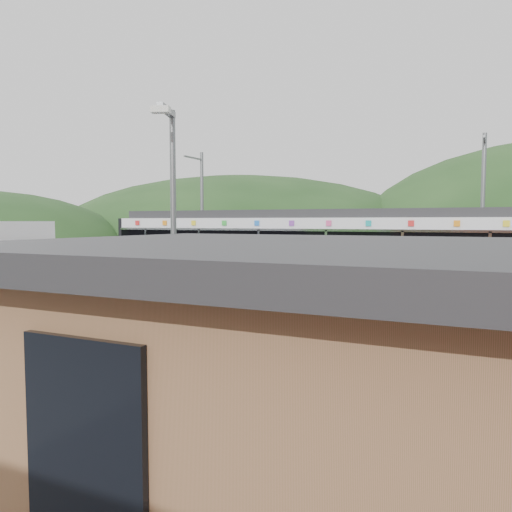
% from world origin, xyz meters
% --- Properties ---
extents(ground, '(120.00, 120.00, 0.00)m').
position_xyz_m(ground, '(0.00, 0.00, 0.00)').
color(ground, '#4C4C4F').
rests_on(ground, ground).
extents(hills, '(146.00, 149.00, 26.00)m').
position_xyz_m(hills, '(6.19, 5.29, 0.00)').
color(hills, '#1E3D19').
rests_on(hills, ground).
extents(platform, '(26.00, 3.20, 0.30)m').
position_xyz_m(platform, '(0.00, 3.30, 0.15)').
color(platform, '#9E9E99').
rests_on(platform, ground).
extents(yellow_line, '(26.00, 0.10, 0.01)m').
position_xyz_m(yellow_line, '(0.00, 2.00, 0.30)').
color(yellow_line, yellow).
rests_on(yellow_line, platform).
extents(train, '(20.44, 3.01, 3.74)m').
position_xyz_m(train, '(0.85, 6.00, 2.06)').
color(train, black).
rests_on(train, ground).
extents(catenary_mast_west, '(0.18, 1.80, 7.00)m').
position_xyz_m(catenary_mast_west, '(-7.00, 8.56, 3.65)').
color(catenary_mast_west, slate).
rests_on(catenary_mast_west, ground).
extents(catenary_mast_east, '(0.18, 1.80, 7.00)m').
position_xyz_m(catenary_mast_east, '(7.00, 8.56, 3.65)').
color(catenary_mast_east, slate).
rests_on(catenary_mast_east, ground).
extents(station_shelter, '(9.20, 6.20, 3.00)m').
position_xyz_m(station_shelter, '(6.00, -9.01, 1.55)').
color(station_shelter, olive).
rests_on(station_shelter, ground).
extents(lamp_post, '(0.42, 1.03, 5.51)m').
position_xyz_m(lamp_post, '(1.42, -6.45, 3.30)').
color(lamp_post, slate).
rests_on(lamp_post, ground).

